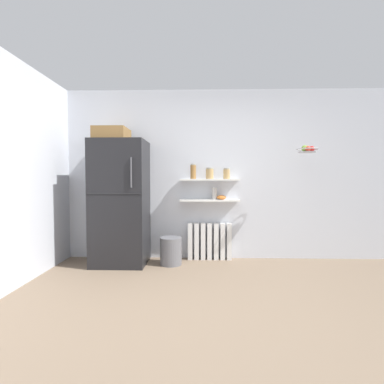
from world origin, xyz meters
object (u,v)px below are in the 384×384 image
Objects in this scene: trash_bin at (171,251)px; hanging_fruit_basket at (307,149)px; storage_jar_2 at (227,174)px; storage_jar_1 at (210,173)px; refrigerator at (120,200)px; vase at (214,194)px; shelf_bowl at (221,197)px; radiator at (210,241)px; storage_jar_0 at (193,172)px.

hanging_fruit_basket is at bearing -0.44° from trash_bin.
storage_jar_2 is 1.41m from trash_bin.
storage_jar_1 is 0.43× the size of trash_bin.
refrigerator is at bearing -170.32° from storage_jar_1.
storage_jar_1 is 0.25m from storage_jar_2.
refrigerator reaches higher than storage_jar_2.
storage_jar_2 is 0.41× the size of trash_bin.
shelf_bowl is at bearing 0.00° from vase.
storage_jar_1 reaches higher than storage_jar_2.
trash_bin is (-0.57, -0.29, -0.08)m from radiator.
shelf_bowl reaches higher than radiator.
hanging_fruit_basket reaches higher than storage_jar_2.
storage_jar_0 reaches higher than radiator.
trash_bin is at bearing -140.20° from storage_jar_0.
radiator is at bearing 27.29° from trash_bin.
storage_jar_2 reaches higher than radiator.
storage_jar_1 is at bearing -90.00° from radiator.
refrigerator is at bearing -171.44° from shelf_bowl.
storage_jar_1 is at bearing 180.00° from storage_jar_2.
hanging_fruit_basket is at bearing -9.81° from storage_jar_0.
shelf_bowl is 1.39m from hanging_fruit_basket.
refrigerator reaches higher than storage_jar_1.
radiator is at bearing 167.19° from hanging_fruit_basket.
trash_bin is 2.40m from hanging_fruit_basket.
storage_jar_1 is 0.31m from vase.
hanging_fruit_basket is at bearing -12.22° from vase.
storage_jar_0 is at bearing 180.00° from storage_jar_2.
storage_jar_2 is 0.92× the size of vase.
storage_jar_2 reaches higher than shelf_bowl.
refrigerator is 6.62× the size of hanging_fruit_basket.
shelf_bowl is (-0.08, 0.00, -0.36)m from storage_jar_2.
radiator is 1.69× the size of trash_bin.
refrigerator is 2.75m from hanging_fruit_basket.
vase is at bearing -22.87° from radiator.
refrigerator is 1.62m from storage_jar_2.
refrigerator is 1.50m from shelf_bowl.
radiator is 3.93× the size of storage_jar_1.
trash_bin is at bearing -157.64° from vase.
storage_jar_2 is (0.25, 0.00, -0.00)m from storage_jar_1.
storage_jar_0 is 0.76× the size of hanging_fruit_basket.
trash_bin is at bearing -152.71° from radiator.
storage_jar_0 reaches higher than storage_jar_2.
shelf_bowl is at bearing 0.00° from storage_jar_1.
hanging_fruit_basket is at bearing -1.17° from refrigerator.
trash_bin is at bearing -155.16° from storage_jar_1.
radiator is 1.07m from storage_jar_2.
vase is at bearing 180.00° from storage_jar_2.
refrigerator is 11.61× the size of storage_jar_1.
storage_jar_2 is 1.18m from hanging_fruit_basket.
refrigerator is at bearing -170.81° from vase.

